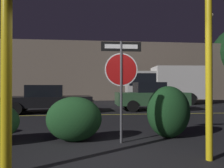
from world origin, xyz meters
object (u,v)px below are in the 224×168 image
stop_sign (121,70)px  hedge_bush_2 (74,119)px  yellow_pole_right (209,63)px  street_lamp (211,48)px  yellow_pole_left (6,74)px  hedge_bush_3 (168,112)px  passing_car_3 (151,96)px  delivery_truck (162,83)px  passing_car_2 (47,99)px

stop_sign → hedge_bush_2: size_ratio=1.80×
yellow_pole_right → street_lamp: bearing=59.5°
yellow_pole_left → yellow_pole_right: size_ratio=0.87×
hedge_bush_3 → passing_car_3: 6.46m
delivery_truck → street_lamp: 4.90m
hedge_bush_3 → street_lamp: street_lamp is taller
yellow_pole_left → passing_car_3: 9.57m
hedge_bush_3 → street_lamp: bearing=55.2°
yellow_pole_right → hedge_bush_3: size_ratio=2.63×
hedge_bush_3 → passing_car_2: passing_car_2 is taller
yellow_pole_left → hedge_bush_2: (0.86, 1.91, -0.97)m
passing_car_3 → street_lamp: street_lamp is taller
yellow_pole_left → delivery_truck: (6.67, 12.74, 0.03)m
stop_sign → passing_car_3: (2.61, 6.71, -0.94)m
stop_sign → passing_car_2: bearing=115.3°
hedge_bush_2 → street_lamp: 15.18m
stop_sign → passing_car_3: size_ratio=0.60×
stop_sign → hedge_bush_3: stop_sign is taller
passing_car_2 → yellow_pole_left: bearing=1.2°
hedge_bush_3 → stop_sign: bearing=-163.1°
stop_sign → delivery_truck: bearing=67.5°
hedge_bush_2 → hedge_bush_3: hedge_bush_3 is taller
street_lamp → delivery_truck: bearing=-178.8°
yellow_pole_left → passing_car_2: yellow_pole_left is taller
hedge_bush_2 → yellow_pole_right: bearing=-32.6°
passing_car_3 → delivery_truck: (2.11, 4.37, 0.78)m
passing_car_3 → hedge_bush_3: bearing=-12.1°
delivery_truck → passing_car_2: bearing=127.3°
passing_car_3 → street_lamp: (6.14, 4.46, 3.57)m
hedge_bush_2 → street_lamp: bearing=47.9°
yellow_pole_right → delivery_truck: size_ratio=0.61×
yellow_pole_left → street_lamp: street_lamp is taller
yellow_pole_right → street_lamp: (7.37, 12.50, 2.59)m
stop_sign → passing_car_3: stop_sign is taller
yellow_pole_left → hedge_bush_2: 2.31m
passing_car_3 → delivery_truck: 4.91m
stop_sign → hedge_bush_2: (-1.10, 0.25, -1.16)m
stop_sign → passing_car_2: size_ratio=0.52×
yellow_pole_left → yellow_pole_right: bearing=5.6°
hedge_bush_3 → yellow_pole_right: bearing=-86.4°
hedge_bush_2 → delivery_truck: 12.33m
passing_car_3 → delivery_truck: delivery_truck is taller
delivery_truck → yellow_pole_right: bearing=169.2°
stop_sign → street_lamp: street_lamp is taller
passing_car_2 → street_lamp: 13.14m
yellow_pole_right → passing_car_2: bearing=119.4°
stop_sign → passing_car_3: 7.26m
stop_sign → delivery_truck: size_ratio=0.41×
street_lamp → passing_car_2: bearing=-156.7°
hedge_bush_3 → street_lamp: size_ratio=0.19×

